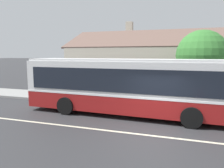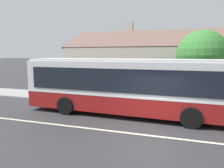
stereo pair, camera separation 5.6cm
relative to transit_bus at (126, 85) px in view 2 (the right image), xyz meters
The scene contains 7 objects.
ground_plane 3.85m from the transit_bus, 57.16° to the right, with size 300.00×300.00×0.00m, color #2D2D30.
sidewalk_far 3.96m from the transit_bus, 58.86° to the left, with size 60.00×3.00×0.15m, color gray.
lane_divider_stripe 3.84m from the transit_bus, 57.16° to the right, with size 60.00×0.16×0.01m, color beige.
community_building 11.56m from the transit_bus, 73.94° to the left, with size 22.43×9.39×6.90m.
transit_bus is the anchor object (origin of this frame).
bench_by_building 6.95m from the transit_bus, 152.82° to the left, with size 1.71×0.51×0.94m.
street_tree_primary 5.81m from the transit_bus, 42.07° to the left, with size 3.29×3.29×4.99m.
Camera 2 is at (1.28, -8.87, 3.41)m, focal length 35.00 mm.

